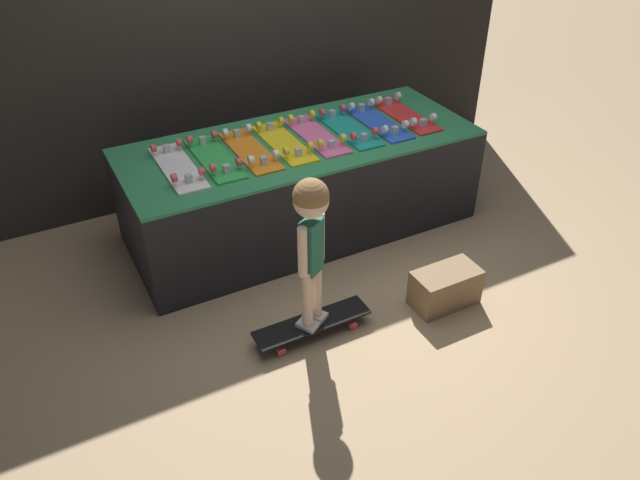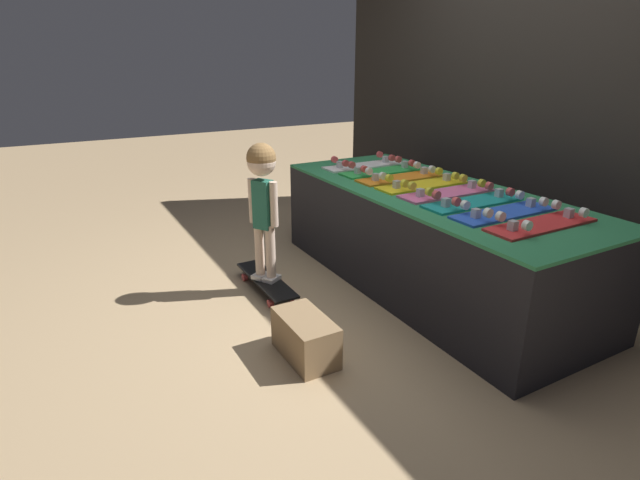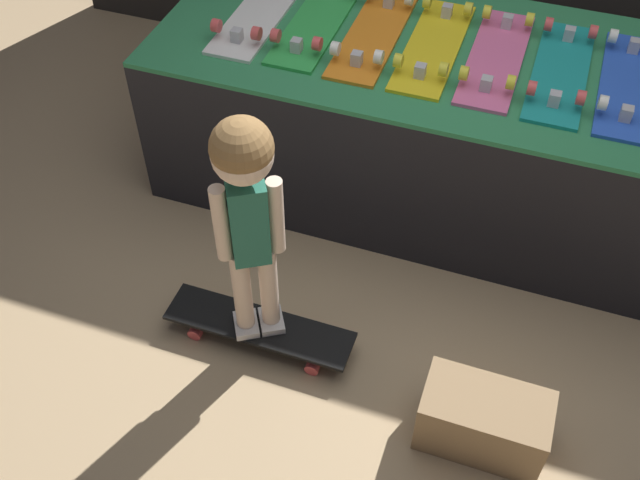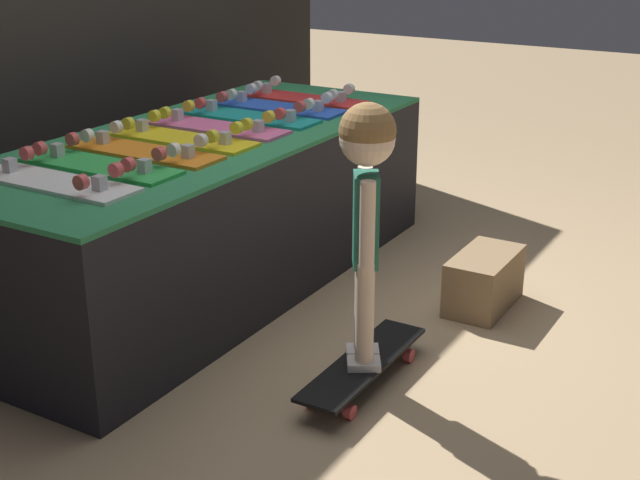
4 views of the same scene
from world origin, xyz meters
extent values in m
plane|color=tan|center=(0.00, 0.00, 0.00)|extent=(16.00, 16.00, 0.00)
cube|color=black|center=(0.00, 1.45, 1.16)|extent=(4.62, 0.10, 2.32)
cube|color=black|center=(0.00, 0.57, 0.34)|extent=(2.44, 0.98, 0.68)
cube|color=#2D7F4C|center=(0.00, 0.57, 0.69)|extent=(2.44, 0.98, 0.02)
cube|color=white|center=(-0.85, 0.56, 0.71)|extent=(0.20, 0.67, 0.01)
cube|color=#B7B7BC|center=(-0.85, 0.79, 0.74)|extent=(0.04, 0.04, 0.05)
cylinder|color=#D84C4C|center=(-0.77, 0.79, 0.76)|extent=(0.03, 0.05, 0.05)
cylinder|color=#D84C4C|center=(-0.94, 0.79, 0.76)|extent=(0.03, 0.05, 0.05)
cube|color=#B7B7BC|center=(-0.85, 0.34, 0.74)|extent=(0.04, 0.04, 0.05)
cylinder|color=#D84C4C|center=(-0.77, 0.34, 0.76)|extent=(0.03, 0.05, 0.05)
cylinder|color=#D84C4C|center=(-0.94, 0.34, 0.76)|extent=(0.03, 0.05, 0.05)
cube|color=green|center=(-0.61, 0.58, 0.71)|extent=(0.20, 0.67, 0.01)
cube|color=#B7B7BC|center=(-0.61, 0.80, 0.74)|extent=(0.04, 0.04, 0.05)
cylinder|color=#D84C4C|center=(-0.53, 0.80, 0.76)|extent=(0.03, 0.05, 0.05)
cylinder|color=#D84C4C|center=(-0.70, 0.80, 0.76)|extent=(0.03, 0.05, 0.05)
cube|color=#B7B7BC|center=(-0.61, 0.35, 0.74)|extent=(0.04, 0.04, 0.05)
cylinder|color=#D84C4C|center=(-0.53, 0.35, 0.76)|extent=(0.03, 0.05, 0.05)
cylinder|color=#D84C4C|center=(-0.70, 0.35, 0.76)|extent=(0.03, 0.05, 0.05)
cube|color=orange|center=(-0.37, 0.57, 0.71)|extent=(0.20, 0.67, 0.01)
cube|color=#B7B7BC|center=(-0.37, 0.79, 0.74)|extent=(0.04, 0.04, 0.05)
cylinder|color=white|center=(-0.28, 0.79, 0.76)|extent=(0.03, 0.05, 0.05)
cylinder|color=white|center=(-0.45, 0.79, 0.76)|extent=(0.03, 0.05, 0.05)
cube|color=#B7B7BC|center=(-0.37, 0.34, 0.74)|extent=(0.04, 0.04, 0.05)
cylinder|color=white|center=(-0.28, 0.34, 0.76)|extent=(0.03, 0.05, 0.05)
cylinder|color=white|center=(-0.45, 0.34, 0.76)|extent=(0.03, 0.05, 0.05)
cube|color=yellow|center=(-0.12, 0.57, 0.71)|extent=(0.20, 0.67, 0.01)
cube|color=#B7B7BC|center=(-0.12, 0.79, 0.74)|extent=(0.04, 0.04, 0.05)
cylinder|color=yellow|center=(-0.04, 0.79, 0.76)|extent=(0.03, 0.05, 0.05)
cylinder|color=yellow|center=(-0.21, 0.79, 0.76)|extent=(0.03, 0.05, 0.05)
cube|color=#B7B7BC|center=(-0.12, 0.35, 0.74)|extent=(0.04, 0.04, 0.05)
cylinder|color=yellow|center=(-0.04, 0.35, 0.76)|extent=(0.03, 0.05, 0.05)
cylinder|color=yellow|center=(-0.21, 0.35, 0.76)|extent=(0.03, 0.05, 0.05)
cube|color=pink|center=(0.12, 0.57, 0.71)|extent=(0.20, 0.67, 0.01)
cube|color=#B7B7BC|center=(0.12, 0.79, 0.74)|extent=(0.04, 0.04, 0.05)
cylinder|color=yellow|center=(0.21, 0.79, 0.76)|extent=(0.03, 0.05, 0.05)
cylinder|color=yellow|center=(0.04, 0.79, 0.76)|extent=(0.03, 0.05, 0.05)
cube|color=#B7B7BC|center=(0.12, 0.35, 0.74)|extent=(0.04, 0.04, 0.05)
cylinder|color=yellow|center=(0.21, 0.35, 0.76)|extent=(0.03, 0.05, 0.05)
cylinder|color=yellow|center=(0.04, 0.35, 0.76)|extent=(0.03, 0.05, 0.05)
cube|color=teal|center=(0.37, 0.56, 0.71)|extent=(0.20, 0.67, 0.01)
cube|color=#B7B7BC|center=(0.37, 0.78, 0.74)|extent=(0.04, 0.04, 0.05)
cylinder|color=#D84C4C|center=(0.45, 0.78, 0.76)|extent=(0.03, 0.05, 0.05)
cylinder|color=#D84C4C|center=(0.28, 0.78, 0.76)|extent=(0.03, 0.05, 0.05)
cube|color=#B7B7BC|center=(0.37, 0.34, 0.74)|extent=(0.04, 0.04, 0.05)
cylinder|color=#D84C4C|center=(0.45, 0.34, 0.76)|extent=(0.03, 0.05, 0.05)
cylinder|color=#D84C4C|center=(0.28, 0.34, 0.76)|extent=(0.03, 0.05, 0.05)
cube|color=blue|center=(0.61, 0.56, 0.71)|extent=(0.20, 0.67, 0.01)
cube|color=#B7B7BC|center=(0.61, 0.78, 0.74)|extent=(0.04, 0.04, 0.05)
cylinder|color=white|center=(0.70, 0.78, 0.76)|extent=(0.03, 0.05, 0.05)
cylinder|color=white|center=(0.53, 0.78, 0.76)|extent=(0.03, 0.05, 0.05)
cube|color=#B7B7BC|center=(0.61, 0.33, 0.74)|extent=(0.04, 0.04, 0.05)
cylinder|color=white|center=(0.70, 0.33, 0.76)|extent=(0.03, 0.05, 0.05)
cylinder|color=white|center=(0.53, 0.33, 0.76)|extent=(0.03, 0.05, 0.05)
cube|color=red|center=(0.85, 0.57, 0.71)|extent=(0.20, 0.67, 0.01)
cube|color=#B7B7BC|center=(0.85, 0.79, 0.74)|extent=(0.04, 0.04, 0.05)
cylinder|color=white|center=(0.94, 0.79, 0.76)|extent=(0.03, 0.05, 0.05)
cylinder|color=white|center=(0.77, 0.79, 0.76)|extent=(0.03, 0.05, 0.05)
cube|color=#B7B7BC|center=(0.85, 0.34, 0.74)|extent=(0.04, 0.04, 0.05)
cylinder|color=white|center=(0.94, 0.34, 0.76)|extent=(0.03, 0.05, 0.05)
cylinder|color=white|center=(0.77, 0.34, 0.76)|extent=(0.03, 0.05, 0.05)
cube|color=black|center=(-0.46, -0.49, 0.08)|extent=(0.71, 0.17, 0.01)
cube|color=#B7B7BC|center=(-0.22, -0.49, 0.05)|extent=(0.04, 0.04, 0.05)
cylinder|color=#D84C4C|center=(-0.22, -0.41, 0.03)|extent=(0.05, 0.03, 0.05)
cylinder|color=#D84C4C|center=(-0.22, -0.56, 0.03)|extent=(0.05, 0.03, 0.05)
cube|color=#B7B7BC|center=(-0.69, -0.49, 0.05)|extent=(0.04, 0.04, 0.05)
cylinder|color=#D84C4C|center=(-0.69, -0.41, 0.03)|extent=(0.05, 0.03, 0.05)
cylinder|color=#D84C4C|center=(-0.69, -0.56, 0.03)|extent=(0.05, 0.03, 0.05)
cube|color=silver|center=(-0.42, -0.46, 0.11)|extent=(0.13, 0.15, 0.03)
cylinder|color=beige|center=(-0.42, -0.46, 0.31)|extent=(0.07, 0.07, 0.38)
cube|color=silver|center=(-0.50, -0.51, 0.11)|extent=(0.13, 0.15, 0.03)
cylinder|color=beige|center=(-0.50, -0.51, 0.31)|extent=(0.07, 0.07, 0.38)
cube|color=#236651|center=(-0.46, -0.49, 0.63)|extent=(0.15, 0.14, 0.33)
cylinder|color=beige|center=(-0.38, -0.44, 0.64)|extent=(0.05, 0.05, 0.30)
cylinder|color=beige|center=(-0.53, -0.53, 0.64)|extent=(0.05, 0.05, 0.30)
sphere|color=beige|center=(-0.46, -0.49, 0.92)|extent=(0.19, 0.19, 0.19)
sphere|color=olive|center=(-0.46, -0.49, 0.94)|extent=(0.19, 0.19, 0.19)
cube|color=#8E704C|center=(0.40, -0.62, 0.12)|extent=(0.41, 0.22, 0.24)
camera|label=1|loc=(-1.69, -2.91, 2.56)|focal=35.00mm
camera|label=2|loc=(2.49, -1.69, 1.57)|focal=28.00mm
camera|label=3|loc=(0.30, -1.97, 2.33)|focal=42.00mm
camera|label=4|loc=(-3.00, -1.80, 1.63)|focal=50.00mm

